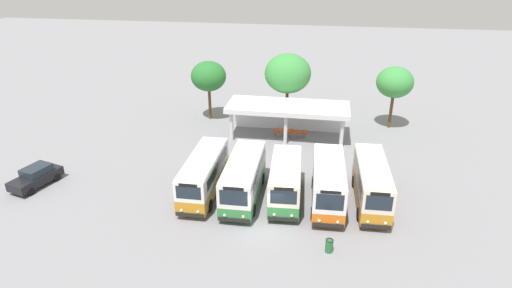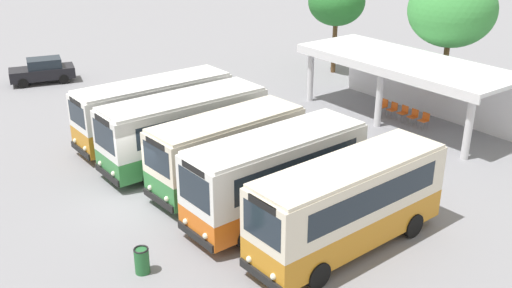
{
  "view_description": "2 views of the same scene",
  "coord_description": "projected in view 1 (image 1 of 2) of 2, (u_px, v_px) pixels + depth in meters",
  "views": [
    {
      "loc": [
        3.52,
        -23.96,
        17.1
      ],
      "look_at": [
        -2.04,
        8.64,
        2.23
      ],
      "focal_mm": 29.82,
      "sensor_mm": 36.0,
      "label": 1
    },
    {
      "loc": [
        19.0,
        -8.37,
        11.03
      ],
      "look_at": [
        0.9,
        5.28,
        1.5
      ],
      "focal_mm": 40.36,
      "sensor_mm": 36.0,
      "label": 2
    }
  ],
  "objects": [
    {
      "name": "parked_car_flank",
      "position": [
        36.0,
        176.0,
        33.92
      ],
      "size": [
        2.73,
        4.37,
        1.62
      ],
      "color": "black",
      "rests_on": "ground"
    },
    {
      "name": "waiting_chair_middle_seat",
      "position": [
        290.0,
        132.0,
        43.06
      ],
      "size": [
        0.45,
        0.45,
        0.86
      ],
      "color": "slate",
      "rests_on": "ground"
    },
    {
      "name": "litter_bin_apron",
      "position": [
        329.0,
        246.0,
        26.48
      ],
      "size": [
        0.49,
        0.49,
        0.9
      ],
      "color": "#266633",
      "rests_on": "ground"
    },
    {
      "name": "city_bus_fifth_blue",
      "position": [
        372.0,
        182.0,
        31.15
      ],
      "size": [
        2.41,
        7.78,
        3.22
      ],
      "color": "black",
      "rests_on": "ground"
    },
    {
      "name": "city_bus_fourth_amber",
      "position": [
        328.0,
        182.0,
        31.09
      ],
      "size": [
        2.52,
        7.43,
        3.29
      ],
      "color": "black",
      "rests_on": "ground"
    },
    {
      "name": "roadside_tree_behind_canopy",
      "position": [
        288.0,
        73.0,
        45.21
      ],
      "size": [
        4.95,
        4.95,
        7.53
      ],
      "color": "brown",
      "rests_on": "ground"
    },
    {
      "name": "city_bus_second_in_row",
      "position": [
        244.0,
        177.0,
        31.87
      ],
      "size": [
        2.55,
        7.82,
        3.17
      ],
      "color": "black",
      "rests_on": "ground"
    },
    {
      "name": "ground_plane",
      "position": [
        264.0,
        227.0,
        29.09
      ],
      "size": [
        180.0,
        180.0,
        0.0
      ],
      "primitive_type": "plane",
      "color": "gray"
    },
    {
      "name": "waiting_chair_fifth_seat",
      "position": [
        304.0,
        133.0,
        42.81
      ],
      "size": [
        0.45,
        0.45,
        0.86
      ],
      "color": "slate",
      "rests_on": "ground"
    },
    {
      "name": "waiting_chair_end_by_column",
      "position": [
        276.0,
        131.0,
        43.26
      ],
      "size": [
        0.45,
        0.45,
        0.86
      ],
      "color": "slate",
      "rests_on": "ground"
    },
    {
      "name": "roadside_tree_east_of_canopy",
      "position": [
        395.0,
        82.0,
        43.7
      ],
      "size": [
        3.76,
        3.76,
        6.59
      ],
      "color": "brown",
      "rests_on": "ground"
    },
    {
      "name": "waiting_chair_second_from_end",
      "position": [
        283.0,
        132.0,
        43.14
      ],
      "size": [
        0.45,
        0.45,
        0.86
      ],
      "color": "slate",
      "rests_on": "ground"
    },
    {
      "name": "roadside_tree_west_of_canopy",
      "position": [
        209.0,
        76.0,
        46.15
      ],
      "size": [
        3.83,
        3.83,
        6.54
      ],
      "color": "brown",
      "rests_on": "ground"
    },
    {
      "name": "city_bus_nearest_orange",
      "position": [
        204.0,
        173.0,
        32.51
      ],
      "size": [
        2.37,
        7.97,
        3.1
      ],
      "color": "black",
      "rests_on": "ground"
    },
    {
      "name": "terminal_canopy",
      "position": [
        288.0,
        111.0,
        42.86
      ],
      "size": [
        12.05,
        4.68,
        3.4
      ],
      "color": "silver",
      "rests_on": "ground"
    },
    {
      "name": "city_bus_middle_cream",
      "position": [
        286.0,
        180.0,
        31.56
      ],
      "size": [
        2.61,
        6.91,
        3.11
      ],
      "color": "black",
      "rests_on": "ground"
    },
    {
      "name": "waiting_chair_fourth_seat",
      "position": [
        297.0,
        133.0,
        42.92
      ],
      "size": [
        0.45,
        0.45,
        0.86
      ],
      "color": "slate",
      "rests_on": "ground"
    }
  ]
}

